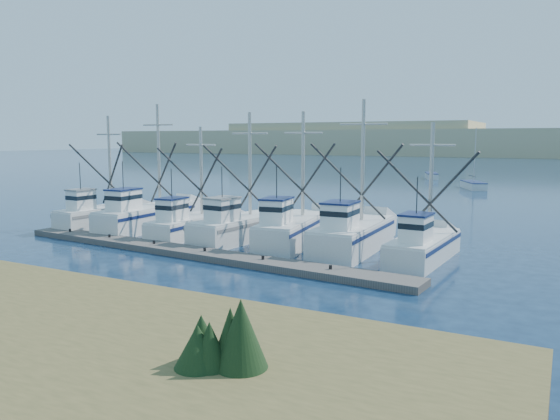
% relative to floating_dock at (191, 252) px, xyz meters
% --- Properties ---
extents(ground, '(500.00, 500.00, 0.00)m').
position_rel_floating_dock_xyz_m(ground, '(6.91, -5.75, -0.18)').
color(ground, '#0C1F37').
rests_on(ground, ground).
extents(floating_dock, '(27.44, 4.05, 0.37)m').
position_rel_floating_dock_xyz_m(floating_dock, '(0.00, 0.00, 0.00)').
color(floating_dock, '#5C5652').
rests_on(floating_dock, ground).
extents(dune_ridge, '(360.00, 60.00, 10.00)m').
position_rel_floating_dock_xyz_m(dune_ridge, '(6.91, 204.25, 4.82)').
color(dune_ridge, tan).
rests_on(dune_ridge, ground).
extents(trawler_fleet, '(26.82, 9.09, 9.23)m').
position_rel_floating_dock_xyz_m(trawler_fleet, '(0.14, 5.01, 0.80)').
color(trawler_fleet, silver).
rests_on(trawler_fleet, ground).
extents(sailboat_near, '(4.25, 6.39, 8.10)m').
position_rel_floating_dock_xyz_m(sailboat_near, '(7.89, 51.05, 0.31)').
color(sailboat_near, silver).
rests_on(sailboat_near, ground).
extents(sailboat_far, '(3.41, 6.22, 8.10)m').
position_rel_floating_dock_xyz_m(sailboat_far, '(-1.18, 67.21, 0.31)').
color(sailboat_far, silver).
rests_on(sailboat_far, ground).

